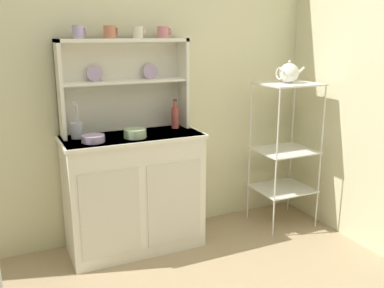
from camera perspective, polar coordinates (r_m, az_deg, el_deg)
wall_back at (r=3.19m, az=-10.38°, el=8.86°), size 3.84×0.05×2.50m
hutch_cabinet at (r=3.15m, az=-7.75°, el=-6.28°), size 0.99×0.45×0.86m
hutch_shelf_unit at (r=3.11m, az=-9.17°, el=8.73°), size 0.92×0.18×0.66m
bakers_rack at (r=3.52m, az=12.35°, el=0.49°), size 0.45×0.39×1.18m
cup_lilac_0 at (r=2.99m, az=-14.96°, el=14.30°), size 0.09×0.07×0.09m
cup_terracotta_1 at (r=3.03m, az=-10.93°, el=14.51°), size 0.10×0.08×0.09m
cup_cream_2 at (r=3.09m, az=-7.23°, el=14.60°), size 0.09×0.08×0.08m
cup_rose_3 at (r=3.15m, az=-3.87°, el=14.69°), size 0.10×0.08×0.08m
bowl_mixing_large at (r=2.88m, az=-13.09°, el=0.72°), size 0.15×0.15×0.05m
bowl_floral_medium at (r=2.95m, az=-7.62°, el=1.43°), size 0.16×0.16×0.06m
jam_bottle at (r=3.20m, az=-2.28°, el=3.66°), size 0.06×0.06×0.22m
utensil_jar at (r=3.00m, az=-15.17°, el=1.87°), size 0.08×0.08×0.25m
porcelain_teapot at (r=3.43m, az=12.83°, el=9.25°), size 0.24×0.15×0.17m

